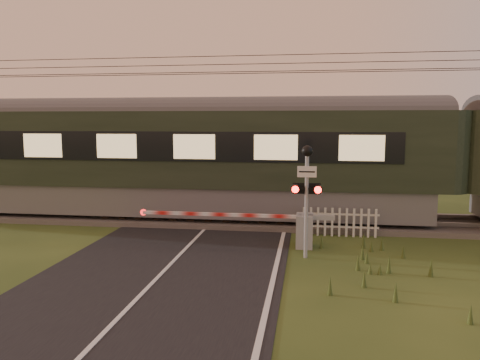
% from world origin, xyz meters
% --- Properties ---
extents(ground, '(160.00, 160.00, 0.00)m').
position_xyz_m(ground, '(0.00, 0.00, 0.00)').
color(ground, '#283D17').
rests_on(ground, ground).
extents(road, '(6.00, 140.00, 0.03)m').
position_xyz_m(road, '(0.02, -0.23, 0.01)').
color(road, black).
rests_on(road, ground).
extents(track_bed, '(140.00, 3.40, 0.39)m').
position_xyz_m(track_bed, '(0.00, 6.50, 0.07)').
color(track_bed, '#47423D').
rests_on(track_bed, ground).
extents(overhead_wires, '(120.00, 0.62, 0.62)m').
position_xyz_m(overhead_wires, '(0.00, 6.50, 5.72)').
color(overhead_wires, black).
rests_on(overhead_wires, ground).
extents(train, '(46.13, 3.18, 4.31)m').
position_xyz_m(train, '(8.66, 6.50, 2.43)').
color(train, slate).
rests_on(train, ground).
extents(boom_gate, '(6.00, 0.76, 1.01)m').
position_xyz_m(boom_gate, '(3.17, 3.16, 0.55)').
color(boom_gate, gray).
rests_on(boom_gate, ground).
extents(crossing_signal, '(0.79, 0.34, 3.10)m').
position_xyz_m(crossing_signal, '(3.49, 2.01, 2.13)').
color(crossing_signal, gray).
rests_on(crossing_signal, ground).
extents(picket_fence, '(2.53, 0.08, 0.94)m').
position_xyz_m(picket_fence, '(4.56, 4.60, 0.48)').
color(picket_fence, silver).
rests_on(picket_fence, ground).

